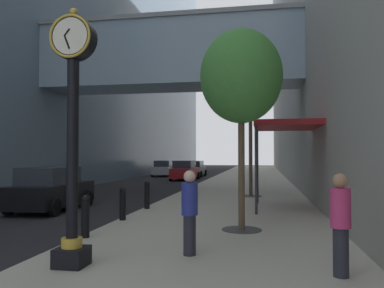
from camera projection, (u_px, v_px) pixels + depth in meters
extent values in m
plane|color=black|center=(200.00, 185.00, 28.79)|extent=(110.00, 110.00, 0.00)
cube|color=#ADA593|center=(247.00, 181.00, 31.15)|extent=(6.68, 80.00, 0.14)
cube|color=#849EB2|center=(171.00, 57.00, 21.81)|extent=(14.87, 3.20, 3.49)
cube|color=gray|center=(171.00, 24.00, 21.87)|extent=(14.87, 3.40, 0.24)
cube|color=black|center=(72.00, 257.00, 7.19)|extent=(0.55, 0.55, 0.35)
cylinder|color=gold|center=(72.00, 243.00, 7.19)|extent=(0.38, 0.38, 0.18)
cylinder|color=black|center=(73.00, 148.00, 7.24)|extent=(0.22, 0.22, 3.31)
cylinder|color=black|center=(74.00, 38.00, 7.30)|extent=(0.84, 0.28, 0.84)
torus|color=gold|center=(70.00, 36.00, 7.15)|extent=(0.82, 0.05, 0.82)
cylinder|color=silver|center=(70.00, 36.00, 7.15)|extent=(0.69, 0.01, 0.69)
cylinder|color=silver|center=(77.00, 41.00, 7.45)|extent=(0.69, 0.01, 0.69)
sphere|color=gold|center=(74.00, 12.00, 7.32)|extent=(0.16, 0.16, 0.16)
cube|color=black|center=(67.00, 32.00, 7.16)|extent=(0.13, 0.01, 0.15)
cube|color=black|center=(67.00, 42.00, 7.15)|extent=(0.13, 0.01, 0.25)
cylinder|color=black|center=(85.00, 219.00, 9.71)|extent=(0.21, 0.21, 0.90)
sphere|color=black|center=(86.00, 199.00, 9.72)|extent=(0.22, 0.22, 0.22)
cylinder|color=black|center=(123.00, 206.00, 12.31)|extent=(0.21, 0.21, 0.90)
sphere|color=black|center=(123.00, 190.00, 12.32)|extent=(0.22, 0.22, 0.22)
cylinder|color=black|center=(147.00, 197.00, 14.91)|extent=(0.21, 0.21, 0.90)
sphere|color=black|center=(147.00, 184.00, 14.92)|extent=(0.22, 0.22, 0.22)
cylinder|color=#333335|center=(242.00, 230.00, 10.67)|extent=(1.10, 1.10, 0.02)
cylinder|color=brown|center=(241.00, 168.00, 10.72)|extent=(0.18, 0.18, 3.40)
ellipsoid|color=#428438|center=(241.00, 76.00, 10.79)|extent=(2.28, 2.28, 2.62)
cylinder|color=#333335|center=(251.00, 196.00, 19.43)|extent=(1.10, 1.10, 0.02)
cylinder|color=#4C3D2D|center=(251.00, 154.00, 19.49)|extent=(0.18, 0.18, 4.23)
ellipsoid|color=#387F3D|center=(250.00, 98.00, 19.57)|extent=(1.93, 1.93, 2.22)
cylinder|color=#23232D|center=(341.00, 252.00, 6.57)|extent=(0.35, 0.35, 0.83)
cylinder|color=#C6336B|center=(340.00, 208.00, 6.60)|extent=(0.45, 0.45, 0.67)
sphere|color=#9E7556|center=(340.00, 181.00, 6.61)|extent=(0.25, 0.25, 0.25)
cylinder|color=#23232D|center=(190.00, 235.00, 8.00)|extent=(0.29, 0.29, 0.82)
cylinder|color=navy|center=(190.00, 199.00, 8.02)|extent=(0.38, 0.38, 0.67)
sphere|color=beige|center=(190.00, 177.00, 8.04)|extent=(0.25, 0.25, 0.25)
cube|color=maroon|center=(286.00, 126.00, 14.95)|extent=(2.40, 3.60, 0.20)
cylinder|color=#333338|center=(256.00, 168.00, 13.53)|extent=(0.10, 0.10, 3.20)
cylinder|color=#333338|center=(257.00, 166.00, 16.67)|extent=(0.10, 0.10, 3.20)
cube|color=slate|center=(195.00, 171.00, 39.68)|extent=(1.78, 4.34, 0.77)
cube|color=#282D38|center=(194.00, 164.00, 39.49)|extent=(1.55, 2.44, 0.63)
cylinder|color=black|center=(189.00, 173.00, 41.28)|extent=(0.23, 0.64, 0.64)
cylinder|color=black|center=(205.00, 173.00, 40.95)|extent=(0.23, 0.64, 0.64)
cylinder|color=black|center=(183.00, 174.00, 38.39)|extent=(0.23, 0.64, 0.64)
cylinder|color=black|center=(201.00, 174.00, 38.06)|extent=(0.23, 0.64, 0.64)
cube|color=black|center=(52.00, 194.00, 15.47)|extent=(1.90, 4.22, 0.83)
cube|color=#282D38|center=(49.00, 176.00, 15.29)|extent=(1.64, 2.38, 0.68)
cylinder|color=black|center=(49.00, 198.00, 17.00)|extent=(0.23, 0.64, 0.64)
cylinder|color=black|center=(88.00, 199.00, 16.73)|extent=(0.23, 0.64, 0.64)
cylinder|color=black|center=(9.00, 206.00, 14.20)|extent=(0.23, 0.64, 0.64)
cylinder|color=black|center=(55.00, 207.00, 13.92)|extent=(0.23, 0.64, 0.64)
cube|color=#AD191E|center=(185.00, 173.00, 34.08)|extent=(1.89, 4.26, 0.83)
cube|color=#282D38|center=(184.00, 164.00, 33.90)|extent=(1.64, 2.40, 0.68)
cylinder|color=black|center=(179.00, 175.00, 35.66)|extent=(0.23, 0.64, 0.64)
cylinder|color=black|center=(198.00, 176.00, 35.30)|extent=(0.23, 0.64, 0.64)
cylinder|color=black|center=(171.00, 177.00, 32.84)|extent=(0.23, 0.64, 0.64)
cylinder|color=black|center=(192.00, 177.00, 32.49)|extent=(0.23, 0.64, 0.64)
cube|color=#B7BABF|center=(164.00, 170.00, 40.23)|extent=(1.89, 4.18, 0.79)
cube|color=#282D38|center=(164.00, 164.00, 40.05)|extent=(1.62, 2.35, 0.64)
cylinder|color=black|center=(159.00, 172.00, 41.75)|extent=(0.24, 0.65, 0.64)
cylinder|color=black|center=(175.00, 173.00, 41.48)|extent=(0.24, 0.65, 0.64)
cylinder|color=black|center=(152.00, 174.00, 38.97)|extent=(0.24, 0.65, 0.64)
cylinder|color=black|center=(170.00, 174.00, 38.70)|extent=(0.24, 0.65, 0.64)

